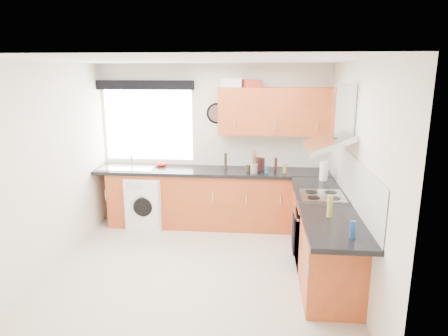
# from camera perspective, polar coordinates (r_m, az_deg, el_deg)

# --- Properties ---
(ground_plane) EXTENTS (3.60, 3.60, 0.00)m
(ground_plane) POSITION_cam_1_polar(r_m,az_deg,el_deg) (5.07, -3.84, -14.43)
(ground_plane) COLOR beige
(ceiling) EXTENTS (3.60, 3.60, 0.02)m
(ceiling) POSITION_cam_1_polar(r_m,az_deg,el_deg) (4.48, -4.37, 15.11)
(ceiling) COLOR white
(ceiling) RESTS_ON wall_back
(wall_back) EXTENTS (3.60, 0.02, 2.50)m
(wall_back) POSITION_cam_1_polar(r_m,az_deg,el_deg) (6.36, -1.44, 3.38)
(wall_back) COLOR silver
(wall_back) RESTS_ON ground_plane
(wall_front) EXTENTS (3.60, 0.02, 2.50)m
(wall_front) POSITION_cam_1_polar(r_m,az_deg,el_deg) (2.94, -9.88, -9.21)
(wall_front) COLOR silver
(wall_front) RESTS_ON ground_plane
(wall_left) EXTENTS (0.02, 3.60, 2.50)m
(wall_left) POSITION_cam_1_polar(r_m,az_deg,el_deg) (5.22, -23.98, -0.09)
(wall_left) COLOR silver
(wall_left) RESTS_ON ground_plane
(wall_right) EXTENTS (0.02, 3.60, 2.50)m
(wall_right) POSITION_cam_1_polar(r_m,az_deg,el_deg) (4.67, 18.25, -1.08)
(wall_right) COLOR silver
(wall_right) RESTS_ON ground_plane
(window) EXTENTS (1.40, 0.02, 1.10)m
(window) POSITION_cam_1_polar(r_m,az_deg,el_deg) (6.51, -10.74, 6.06)
(window) COLOR white
(window) RESTS_ON wall_back
(window_blind) EXTENTS (1.50, 0.18, 0.14)m
(window_blind) POSITION_cam_1_polar(r_m,az_deg,el_deg) (6.37, -11.22, 11.57)
(window_blind) COLOR black
(window_blind) RESTS_ON wall_back
(splashback) EXTENTS (0.01, 3.00, 0.54)m
(splashback) POSITION_cam_1_polar(r_m,az_deg,el_deg) (4.97, 17.34, -0.99)
(splashback) COLOR white
(splashback) RESTS_ON wall_right
(base_cab_back) EXTENTS (3.00, 0.58, 0.86)m
(base_cab_back) POSITION_cam_1_polar(r_m,az_deg,el_deg) (6.29, -2.62, -4.45)
(base_cab_back) COLOR #9E411C
(base_cab_back) RESTS_ON ground_plane
(base_cab_corner) EXTENTS (0.60, 0.60, 0.86)m
(base_cab_corner) POSITION_cam_1_polar(r_m,az_deg,el_deg) (6.27, 12.06, -4.81)
(base_cab_corner) COLOR #9E411C
(base_cab_corner) RESTS_ON ground_plane
(base_cab_right) EXTENTS (0.58, 2.10, 0.86)m
(base_cab_right) POSITION_cam_1_polar(r_m,az_deg,el_deg) (5.02, 13.90, -9.67)
(base_cab_right) COLOR #9E411C
(base_cab_right) RESTS_ON ground_plane
(worktop_back) EXTENTS (3.60, 0.62, 0.05)m
(worktop_back) POSITION_cam_1_polar(r_m,az_deg,el_deg) (6.14, -1.75, -0.47)
(worktop_back) COLOR black
(worktop_back) RESTS_ON base_cab_back
(worktop_right) EXTENTS (0.62, 2.42, 0.05)m
(worktop_right) POSITION_cam_1_polar(r_m,az_deg,el_deg) (4.72, 14.35, -5.31)
(worktop_right) COLOR black
(worktop_right) RESTS_ON base_cab_right
(sink) EXTENTS (0.84, 0.46, 0.10)m
(sink) POSITION_cam_1_polar(r_m,az_deg,el_deg) (6.43, -13.61, 0.37)
(sink) COLOR #BCBCBC
(sink) RESTS_ON worktop_back
(oven) EXTENTS (0.56, 0.58, 0.85)m
(oven) POSITION_cam_1_polar(r_m,az_deg,el_deg) (5.16, 13.55, -9.07)
(oven) COLOR black
(oven) RESTS_ON ground_plane
(hob_plate) EXTENTS (0.52, 0.52, 0.01)m
(hob_plate) POSITION_cam_1_polar(r_m,az_deg,el_deg) (4.99, 13.86, -3.85)
(hob_plate) COLOR #BCBCBC
(hob_plate) RESTS_ON worktop_right
(extractor_hood) EXTENTS (0.52, 0.78, 0.66)m
(extractor_hood) POSITION_cam_1_polar(r_m,az_deg,el_deg) (4.83, 15.61, 5.85)
(extractor_hood) COLOR #BCBCBC
(extractor_hood) RESTS_ON wall_right
(upper_cabinets) EXTENTS (1.70, 0.35, 0.70)m
(upper_cabinets) POSITION_cam_1_polar(r_m,az_deg,el_deg) (6.07, 7.36, 8.02)
(upper_cabinets) COLOR #9E411C
(upper_cabinets) RESTS_ON wall_back
(washing_machine) EXTENTS (0.61, 0.59, 0.80)m
(washing_machine) POSITION_cam_1_polar(r_m,az_deg,el_deg) (6.38, -10.81, -4.70)
(washing_machine) COLOR white
(washing_machine) RESTS_ON ground_plane
(wall_clock) EXTENTS (0.33, 0.04, 0.33)m
(wall_clock) POSITION_cam_1_polar(r_m,az_deg,el_deg) (6.26, -1.03, 7.81)
(wall_clock) COLOR black
(wall_clock) RESTS_ON wall_back
(casserole) EXTENTS (0.35, 0.28, 0.13)m
(casserole) POSITION_cam_1_polar(r_m,az_deg,el_deg) (6.15, 1.25, 12.09)
(casserole) COLOR white
(casserole) RESTS_ON upper_cabinets
(storage_box) EXTENTS (0.29, 0.26, 0.11)m
(storage_box) POSITION_cam_1_polar(r_m,az_deg,el_deg) (6.04, 4.03, 11.93)
(storage_box) COLOR #99321F
(storage_box) RESTS_ON upper_cabinets
(utensil_pot) EXTENTS (0.11, 0.11, 0.14)m
(utensil_pot) POSITION_cam_1_polar(r_m,az_deg,el_deg) (5.93, 4.31, -0.06)
(utensil_pot) COLOR gray
(utensil_pot) RESTS_ON worktop_back
(kitchen_roll) EXTENTS (0.14, 0.14, 0.25)m
(kitchen_roll) POSITION_cam_1_polar(r_m,az_deg,el_deg) (5.69, 14.07, -0.46)
(kitchen_roll) COLOR white
(kitchen_roll) RESTS_ON worktop_right
(tomato_cluster) EXTENTS (0.15, 0.15, 0.06)m
(tomato_cluster) POSITION_cam_1_polar(r_m,az_deg,el_deg) (6.43, -8.93, 0.51)
(tomato_cluster) COLOR red
(tomato_cluster) RESTS_ON worktop_back
(jar_0) EXTENTS (0.05, 0.05, 0.10)m
(jar_0) POSITION_cam_1_polar(r_m,az_deg,el_deg) (5.96, 6.10, -0.23)
(jar_0) COLOR #1A5B7F
(jar_0) RESTS_ON worktop_back
(jar_1) EXTENTS (0.07, 0.07, 0.10)m
(jar_1) POSITION_cam_1_polar(r_m,az_deg,el_deg) (6.02, 3.47, -0.05)
(jar_1) COLOR black
(jar_1) RESTS_ON worktop_back
(jar_2) EXTENTS (0.06, 0.06, 0.13)m
(jar_2) POSITION_cam_1_polar(r_m,az_deg,el_deg) (6.00, 8.67, -0.09)
(jar_2) COLOR olive
(jar_2) RESTS_ON worktop_back
(jar_3) EXTENTS (0.04, 0.04, 0.25)m
(jar_3) POSITION_cam_1_polar(r_m,az_deg,el_deg) (6.16, 0.23, 1.00)
(jar_3) COLOR #2D2619
(jar_3) RESTS_ON worktop_back
(jar_4) EXTENTS (0.04, 0.04, 0.20)m
(jar_4) POSITION_cam_1_polar(r_m,az_deg,el_deg) (6.10, 7.40, 0.52)
(jar_4) COLOR #381415
(jar_4) RESTS_ON worktop_back
(jar_5) EXTENTS (0.07, 0.07, 0.22)m
(jar_5) POSITION_cam_1_polar(r_m,az_deg,el_deg) (6.04, 4.90, 0.53)
(jar_5) COLOR #361913
(jar_5) RESTS_ON worktop_back
(jar_6) EXTENTS (0.07, 0.07, 0.19)m
(jar_6) POSITION_cam_1_polar(r_m,az_deg,el_deg) (6.12, 5.51, 0.56)
(jar_6) COLOR #3A1418
(jar_6) RESTS_ON worktop_back
(bottle_0) EXTENTS (0.05, 0.05, 0.16)m
(bottle_0) POSITION_cam_1_polar(r_m,az_deg,el_deg) (3.83, 17.91, -8.37)
(bottle_0) COLOR navy
(bottle_0) RESTS_ON worktop_right
(bottle_1) EXTENTS (0.05, 0.05, 0.23)m
(bottle_1) POSITION_cam_1_polar(r_m,az_deg,el_deg) (4.28, 14.88, -5.30)
(bottle_1) COLOR #A29438
(bottle_1) RESTS_ON worktop_right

